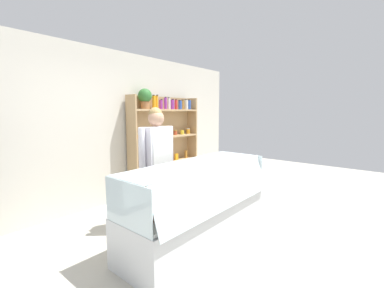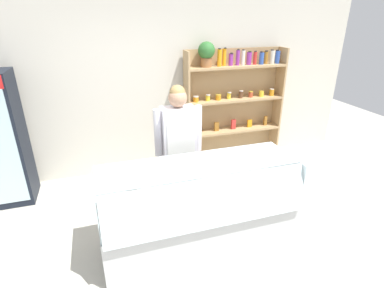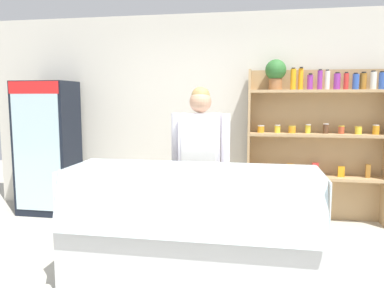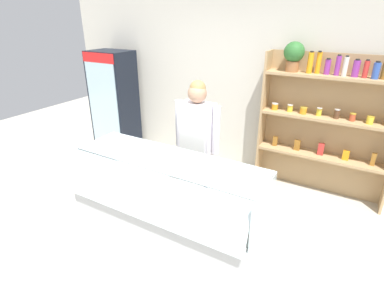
% 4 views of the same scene
% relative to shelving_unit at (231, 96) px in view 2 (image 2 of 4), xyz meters
% --- Properties ---
extents(ground_plane, '(12.00, 12.00, 0.00)m').
position_rel_shelving_unit_xyz_m(ground_plane, '(-1.13, -2.04, -1.17)').
color(ground_plane, '#B7B2A3').
extents(back_wall, '(6.80, 0.10, 2.70)m').
position_rel_shelving_unit_xyz_m(back_wall, '(-1.13, 0.20, 0.18)').
color(back_wall, beige).
rests_on(back_wall, ground).
extents(shelving_unit, '(1.71, 0.29, 2.06)m').
position_rel_shelving_unit_xyz_m(shelving_unit, '(0.00, 0.00, 0.00)').
color(shelving_unit, tan).
rests_on(shelving_unit, ground).
extents(deli_display_case, '(2.11, 0.80, 1.01)m').
position_rel_shelving_unit_xyz_m(deli_display_case, '(-1.22, -1.92, -0.86)').
color(deli_display_case, silver).
rests_on(deli_display_case, ground).
extents(shop_clerk, '(0.60, 0.25, 1.70)m').
position_rel_shelving_unit_xyz_m(shop_clerk, '(-1.25, -1.21, -0.16)').
color(shop_clerk, '#383D51').
rests_on(shop_clerk, ground).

